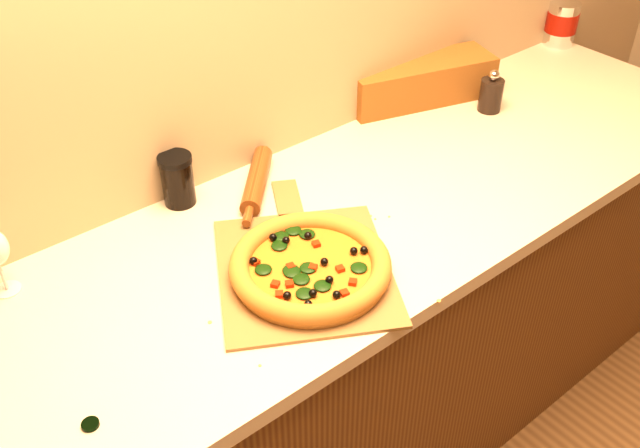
# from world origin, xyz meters

# --- Properties ---
(cabinet) EXTENTS (2.80, 0.65, 0.86)m
(cabinet) POSITION_xyz_m (0.00, 1.43, 0.43)
(cabinet) COLOR #45230E
(cabinet) RESTS_ON ground
(countertop) EXTENTS (2.84, 0.68, 0.04)m
(countertop) POSITION_xyz_m (0.00, 1.43, 0.88)
(countertop) COLOR #C1B296
(countertop) RESTS_ON cabinet
(pizza_peel) EXTENTS (0.51, 0.58, 0.01)m
(pizza_peel) POSITION_xyz_m (-0.03, 1.34, 0.90)
(pizza_peel) COLOR brown
(pizza_peel) RESTS_ON countertop
(pizza) EXTENTS (0.34, 0.34, 0.05)m
(pizza) POSITION_xyz_m (-0.04, 1.31, 0.93)
(pizza) COLOR #C77631
(pizza) RESTS_ON pizza_peel
(bottle_cap) EXTENTS (0.04, 0.04, 0.01)m
(bottle_cap) POSITION_xyz_m (-0.57, 1.25, 0.90)
(bottle_cap) COLOR black
(bottle_cap) RESTS_ON countertop
(pepper_grinder) EXTENTS (0.07, 0.07, 0.13)m
(pepper_grinder) POSITION_xyz_m (0.82, 1.55, 0.95)
(pepper_grinder) COLOR black
(pepper_grinder) RESTS_ON countertop
(rolling_pin) EXTENTS (0.26, 0.27, 0.05)m
(rolling_pin) POSITION_xyz_m (0.06, 1.65, 0.92)
(rolling_pin) COLOR #53290E
(rolling_pin) RESTS_ON countertop
(coffee_canister) EXTENTS (0.11, 0.11, 0.15)m
(coffee_canister) POSITION_xyz_m (1.37, 1.71, 0.98)
(coffee_canister) COLOR silver
(coffee_canister) RESTS_ON countertop
(bread_bag) EXTENTS (0.47, 0.27, 0.12)m
(bread_bag) POSITION_xyz_m (0.70, 1.73, 0.96)
(bread_bag) COLOR brown
(bread_bag) RESTS_ON countertop
(dark_jar) EXTENTS (0.08, 0.08, 0.13)m
(dark_jar) POSITION_xyz_m (-0.12, 1.72, 0.97)
(dark_jar) COLOR black
(dark_jar) RESTS_ON countertop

